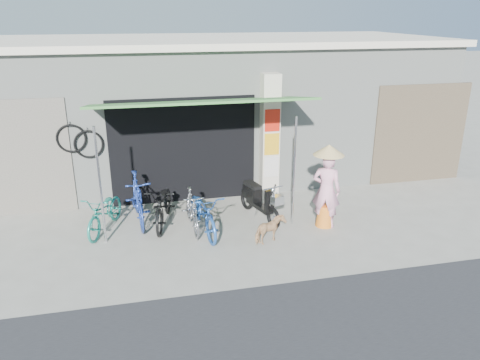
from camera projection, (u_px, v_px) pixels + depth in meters
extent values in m
plane|color=gray|center=(261.00, 243.00, 9.26)|extent=(80.00, 80.00, 0.00)
cube|color=#A4A9A1|center=(215.00, 107.00, 13.34)|extent=(12.00, 5.00, 3.50)
cube|color=beige|center=(214.00, 40.00, 12.72)|extent=(12.30, 5.30, 0.16)
cube|color=black|center=(184.00, 151.00, 10.95)|extent=(3.40, 0.06, 2.50)
cube|color=black|center=(185.00, 179.00, 11.20)|extent=(3.06, 0.04, 1.10)
torus|color=black|center=(89.00, 144.00, 10.38)|extent=(0.65, 0.05, 0.65)
cylinder|color=silver|center=(87.00, 130.00, 10.28)|extent=(0.02, 0.02, 0.12)
torus|color=black|center=(71.00, 139.00, 10.25)|extent=(0.65, 0.05, 0.65)
cylinder|color=silver|center=(70.00, 124.00, 10.16)|extent=(0.02, 0.02, 0.12)
cube|color=beige|center=(269.00, 137.00, 11.17)|extent=(0.42, 0.42, 3.00)
cube|color=red|center=(272.00, 120.00, 10.82)|extent=(0.36, 0.02, 0.52)
cube|color=gold|center=(272.00, 144.00, 11.01)|extent=(0.36, 0.02, 0.52)
cube|color=beige|center=(271.00, 167.00, 11.20)|extent=(0.36, 0.02, 0.50)
cube|color=#346B30|center=(200.00, 102.00, 9.72)|extent=(4.60, 1.88, 0.35)
cylinder|color=silver|center=(100.00, 187.00, 8.92)|extent=(0.05, 0.05, 2.36)
cylinder|color=silver|center=(294.00, 172.00, 9.74)|extent=(0.05, 0.05, 2.36)
cube|color=brown|center=(420.00, 134.00, 12.23)|extent=(2.60, 0.06, 2.60)
cube|color=#6B665B|center=(9.00, 159.00, 10.15)|extent=(2.60, 0.06, 2.60)
imported|color=#1C816F|center=(105.00, 212.00, 9.67)|extent=(1.10, 1.70, 0.84)
imported|color=navy|center=(138.00, 199.00, 10.02)|extent=(0.66, 1.83, 1.08)
imported|color=black|center=(164.00, 205.00, 9.94)|extent=(0.96, 1.82, 0.91)
imported|color=#A1A0A5|center=(192.00, 210.00, 9.72)|extent=(0.46, 1.47, 0.87)
imported|color=#22519C|center=(203.00, 212.00, 9.57)|extent=(0.84, 1.80, 0.91)
imported|color=tan|center=(270.00, 230.00, 9.21)|extent=(0.71, 0.56, 0.55)
torus|color=black|center=(273.00, 218.00, 9.84)|extent=(0.21, 0.47, 0.47)
torus|color=black|center=(246.00, 200.00, 10.79)|extent=(0.21, 0.47, 0.47)
cube|color=black|center=(259.00, 206.00, 10.29)|extent=(0.42, 0.86, 0.09)
cube|color=black|center=(252.00, 193.00, 10.48)|extent=(0.36, 0.53, 0.30)
cube|color=black|center=(252.00, 185.00, 10.42)|extent=(0.34, 0.53, 0.08)
cube|color=black|center=(269.00, 201.00, 9.88)|extent=(0.21, 0.14, 0.50)
cylinder|color=silver|center=(273.00, 188.00, 9.63)|extent=(0.45, 0.15, 0.03)
cube|color=silver|center=(277.00, 200.00, 9.57)|extent=(0.27, 0.23, 0.18)
imported|color=pink|center=(326.00, 190.00, 9.76)|extent=(0.71, 0.64, 1.62)
cone|color=orange|center=(325.00, 216.00, 9.96)|extent=(0.38, 0.38, 0.46)
cone|color=#D5B573|center=(329.00, 150.00, 9.46)|extent=(0.64, 0.64, 0.22)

